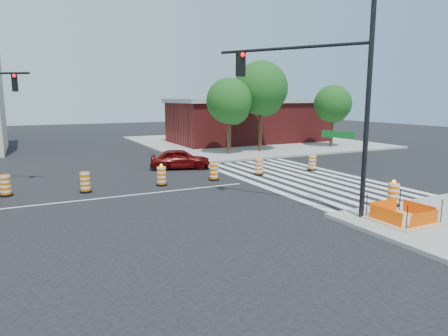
% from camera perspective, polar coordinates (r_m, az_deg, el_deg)
% --- Properties ---
extents(ground, '(120.00, 120.00, 0.00)m').
position_cam_1_polar(ground, '(19.69, -16.01, -4.07)').
color(ground, black).
rests_on(ground, ground).
extents(sidewalk_ne, '(22.00, 22.00, 0.15)m').
position_cam_1_polar(sidewalk_ne, '(42.82, 3.60, 3.75)').
color(sidewalk_ne, gray).
rests_on(sidewalk_ne, ground).
extents(crosswalk_east, '(6.75, 13.50, 0.01)m').
position_cam_1_polar(crosswalk_east, '(24.09, 10.50, -1.33)').
color(crosswalk_east, silver).
rests_on(crosswalk_east, ground).
extents(lane_centerline, '(14.00, 0.12, 0.01)m').
position_cam_1_polar(lane_centerline, '(19.69, -16.01, -4.06)').
color(lane_centerline, silver).
rests_on(lane_centerline, ground).
extents(excavation_pit, '(2.20, 2.20, 0.90)m').
position_cam_1_polar(excavation_pit, '(16.37, 24.13, -6.56)').
color(excavation_pit, tan).
rests_on(excavation_pit, ground).
extents(brick_storefront, '(16.50, 8.50, 4.60)m').
position_cam_1_polar(brick_storefront, '(42.64, 3.64, 6.75)').
color(brick_storefront, maroon).
rests_on(brick_storefront, ground).
extents(red_coupe, '(4.26, 2.74, 1.35)m').
position_cam_1_polar(red_coupe, '(26.67, -6.30, 1.31)').
color(red_coupe, '#570707').
rests_on(red_coupe, ground).
extents(signal_pole_se, '(3.53, 5.36, 8.30)m').
position_cam_1_polar(signal_pole_se, '(16.08, 13.82, 11.28)').
color(signal_pole_se, black).
rests_on(signal_pole_se, ground).
extents(pit_drum, '(0.57, 0.57, 1.12)m').
position_cam_1_polar(pit_drum, '(18.26, 23.00, -3.57)').
color(pit_drum, black).
rests_on(pit_drum, ground).
extents(tree_north_c, '(3.74, 3.70, 6.30)m').
position_cam_1_polar(tree_north_c, '(32.66, 0.78, 9.18)').
color(tree_north_c, '#382314').
rests_on(tree_north_c, ground).
extents(tree_north_d, '(4.59, 4.59, 7.80)m').
position_cam_1_polar(tree_north_d, '(34.71, 5.33, 10.86)').
color(tree_north_d, '#382314').
rests_on(tree_north_d, ground).
extents(tree_north_e, '(3.47, 3.47, 5.90)m').
position_cam_1_polar(tree_north_e, '(39.11, 15.28, 8.56)').
color(tree_north_e, '#382314').
rests_on(tree_north_e, ground).
extents(median_drum_2, '(0.60, 0.60, 1.02)m').
position_cam_1_polar(median_drum_2, '(21.77, -28.75, -2.31)').
color(median_drum_2, black).
rests_on(median_drum_2, ground).
extents(median_drum_3, '(0.60, 0.60, 1.02)m').
position_cam_1_polar(median_drum_3, '(21.01, -19.20, -2.03)').
color(median_drum_3, black).
rests_on(median_drum_3, ground).
extents(median_drum_4, '(0.60, 0.60, 1.18)m').
position_cam_1_polar(median_drum_4, '(21.68, -8.92, -1.22)').
color(median_drum_4, black).
rests_on(median_drum_4, ground).
extents(median_drum_5, '(0.60, 0.60, 1.02)m').
position_cam_1_polar(median_drum_5, '(22.82, -1.45, -0.57)').
color(median_drum_5, black).
rests_on(median_drum_5, ground).
extents(median_drum_6, '(0.60, 0.60, 1.02)m').
position_cam_1_polar(median_drum_6, '(24.48, 4.99, 0.11)').
color(median_drum_6, black).
rests_on(median_drum_6, ground).
extents(median_drum_7, '(0.60, 0.60, 1.02)m').
position_cam_1_polar(median_drum_7, '(26.53, 12.50, 0.66)').
color(median_drum_7, black).
rests_on(median_drum_7, ground).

